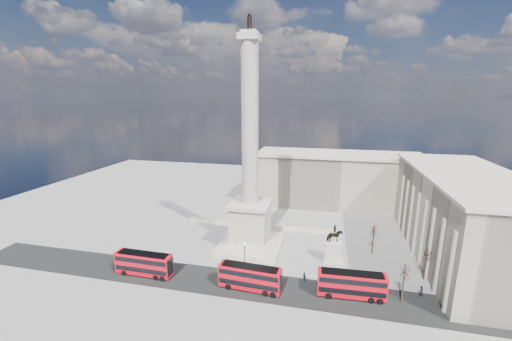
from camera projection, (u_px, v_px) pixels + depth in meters
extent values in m
plane|color=gray|center=(245.00, 257.00, 67.97)|extent=(180.00, 180.00, 0.00)
cube|color=black|center=(257.00, 286.00, 57.39)|extent=(120.00, 9.00, 0.01)
cube|color=beige|center=(250.00, 244.00, 72.60)|extent=(14.00, 14.00, 1.00)
cube|color=beige|center=(250.00, 241.00, 72.43)|extent=(12.00, 12.00, 0.50)
cube|color=beige|center=(250.00, 239.00, 72.31)|extent=(10.00, 10.00, 0.50)
cube|color=beige|center=(250.00, 222.00, 71.34)|extent=(8.00, 8.00, 8.00)
cube|color=beige|center=(250.00, 204.00, 70.33)|extent=(9.00, 9.00, 0.80)
cylinder|color=#AEA290|center=(250.00, 126.00, 66.35)|extent=(3.60, 3.60, 34.00)
cube|color=beige|center=(250.00, 37.00, 62.32)|extent=(4.20, 4.20, 1.20)
cube|color=beige|center=(250.00, 32.00, 62.11)|extent=(3.20, 3.20, 0.60)
cylinder|color=black|center=(250.00, 24.00, 61.75)|extent=(0.90, 0.90, 2.60)
sphere|color=black|center=(249.00, 15.00, 61.38)|extent=(0.70, 0.70, 0.70)
cube|color=beige|center=(260.00, 226.00, 83.03)|extent=(40.00, 0.60, 1.10)
cube|color=beige|center=(464.00, 218.00, 65.66)|extent=(18.00, 45.00, 18.00)
cube|color=beige|center=(471.00, 175.00, 63.53)|extent=(19.00, 46.00, 0.60)
cube|color=beige|center=(338.00, 180.00, 99.77)|extent=(50.00, 16.00, 16.00)
cube|color=beige|center=(339.00, 154.00, 97.87)|extent=(51.00, 17.00, 0.60)
cube|color=red|center=(144.00, 263.00, 60.59)|extent=(11.28, 2.73, 4.14)
cube|color=black|center=(144.00, 267.00, 60.76)|extent=(10.83, 2.79, 0.92)
cube|color=black|center=(144.00, 258.00, 60.34)|extent=(10.83, 2.79, 0.92)
cube|color=black|center=(143.00, 253.00, 60.11)|extent=(10.16, 2.46, 0.06)
cylinder|color=black|center=(128.00, 270.00, 61.88)|extent=(1.17, 2.69, 1.12)
cylinder|color=black|center=(159.00, 274.00, 60.29)|extent=(1.17, 2.69, 1.12)
cylinder|color=black|center=(166.00, 275.00, 59.98)|extent=(1.17, 2.69, 1.12)
cube|color=red|center=(250.00, 277.00, 55.95)|extent=(11.44, 3.33, 4.16)
cube|color=black|center=(250.00, 281.00, 56.12)|extent=(10.99, 3.36, 0.92)
cube|color=black|center=(250.00, 272.00, 55.70)|extent=(10.99, 3.36, 0.92)
cube|color=black|center=(250.00, 266.00, 55.47)|extent=(10.30, 3.00, 0.06)
cylinder|color=black|center=(231.00, 283.00, 57.43)|extent=(1.31, 2.76, 1.13)
cylinder|color=black|center=(267.00, 289.00, 55.49)|extent=(1.31, 2.76, 1.13)
cylinder|color=black|center=(274.00, 291.00, 55.11)|extent=(1.31, 2.76, 1.13)
cube|color=red|center=(351.00, 284.00, 53.80)|extent=(11.54, 3.10, 4.21)
cube|color=black|center=(351.00, 288.00, 53.97)|extent=(11.09, 3.14, 0.94)
cube|color=black|center=(352.00, 278.00, 53.55)|extent=(11.09, 3.14, 0.94)
cube|color=black|center=(352.00, 273.00, 53.31)|extent=(10.39, 2.79, 0.06)
cylinder|color=black|center=(328.00, 292.00, 54.90)|extent=(1.26, 2.77, 1.14)
cylinder|color=black|center=(370.00, 296.00, 53.68)|extent=(1.26, 2.77, 1.14)
cylinder|color=black|center=(378.00, 297.00, 53.44)|extent=(1.26, 2.77, 1.14)
cylinder|color=black|center=(245.00, 274.00, 61.02)|extent=(0.46, 0.46, 0.52)
cylinder|color=black|center=(245.00, 260.00, 60.36)|extent=(0.17, 0.17, 6.26)
cylinder|color=black|center=(245.00, 246.00, 59.67)|extent=(0.31, 0.31, 0.31)
sphere|color=silver|center=(245.00, 244.00, 59.59)|extent=(0.58, 0.58, 0.58)
cube|color=beige|center=(333.00, 260.00, 66.33)|extent=(3.88, 2.91, 0.49)
cube|color=beige|center=(333.00, 251.00, 65.90)|extent=(3.11, 2.13, 4.27)
imported|color=black|center=(334.00, 236.00, 65.11)|extent=(3.41, 2.53, 2.62)
cylinder|color=black|center=(335.00, 229.00, 64.74)|extent=(0.49, 0.49, 1.16)
sphere|color=black|center=(335.00, 226.00, 64.57)|extent=(0.35, 0.35, 0.35)
cylinder|color=#332319|center=(403.00, 284.00, 52.02)|extent=(0.29, 0.29, 7.21)
cylinder|color=#332319|center=(425.00, 264.00, 58.88)|extent=(0.30, 0.30, 6.48)
cylinder|color=#332319|center=(373.00, 240.00, 68.65)|extent=(0.29, 0.29, 6.69)
imported|color=#222727|center=(348.00, 280.00, 58.09)|extent=(0.70, 0.62, 1.60)
imported|color=#222727|center=(421.00, 291.00, 54.37)|extent=(1.18, 1.12, 1.93)
imported|color=#222727|center=(304.00, 277.00, 58.71)|extent=(0.95, 1.21, 1.91)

